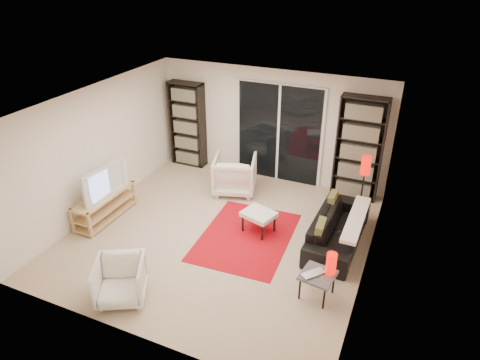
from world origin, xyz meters
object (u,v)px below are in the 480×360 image
(armchair_front, at_px, (121,280))
(tv_stand, at_px, (105,205))
(sofa, at_px, (338,229))
(side_table, at_px, (318,277))
(bookshelf_right, at_px, (359,149))
(floor_lamp, at_px, (365,173))
(armchair_back, at_px, (235,174))
(ottoman, at_px, (259,215))
(bookshelf_left, at_px, (187,125))

(armchair_front, bearing_deg, tv_stand, 106.64)
(sofa, bearing_deg, tv_stand, 104.24)
(armchair_front, bearing_deg, side_table, -3.65)
(bookshelf_right, distance_m, floor_lamp, 0.84)
(sofa, relative_size, armchair_back, 2.21)
(sofa, height_order, ottoman, sofa)
(armchair_back, distance_m, armchair_front, 3.54)
(armchair_front, bearing_deg, sofa, 17.18)
(sofa, bearing_deg, bookshelf_left, 67.16)
(bookshelf_left, relative_size, floor_lamp, 1.54)
(tv_stand, bearing_deg, armchair_front, -45.26)
(bookshelf_right, xyz_separation_m, ottoman, (-1.31, -1.98, -0.71))
(ottoman, bearing_deg, floor_lamp, 37.01)
(sofa, bearing_deg, bookshelf_right, 3.01)
(ottoman, distance_m, floor_lamp, 2.05)
(tv_stand, distance_m, side_table, 4.19)
(armchair_front, relative_size, ottoman, 1.07)
(bookshelf_right, relative_size, floor_lamp, 1.66)
(bookshelf_right, height_order, armchair_front, bookshelf_right)
(bookshelf_left, bearing_deg, armchair_front, -72.67)
(floor_lamp, bearing_deg, armchair_back, 179.83)
(tv_stand, bearing_deg, floor_lamp, 23.60)
(armchair_back, height_order, armchair_front, armchair_back)
(side_table, height_order, floor_lamp, floor_lamp)
(sofa, bearing_deg, side_table, -178.37)
(armchair_front, bearing_deg, ottoman, 35.11)
(bookshelf_right, relative_size, sofa, 1.10)
(armchair_back, bearing_deg, armchair_front, 70.29)
(tv_stand, height_order, floor_lamp, floor_lamp)
(sofa, distance_m, armchair_front, 3.62)
(bookshelf_left, bearing_deg, bookshelf_right, -0.00)
(bookshelf_right, height_order, ottoman, bookshelf_right)
(side_table, bearing_deg, ottoman, 139.05)
(ottoman, bearing_deg, side_table, -40.95)
(armchair_back, height_order, ottoman, armchair_back)
(armchair_front, height_order, side_table, armchair_front)
(armchair_front, bearing_deg, floor_lamp, 23.98)
(armchair_front, relative_size, side_table, 1.34)
(side_table, bearing_deg, floor_lamp, 85.35)
(ottoman, bearing_deg, bookshelf_left, 142.08)
(bookshelf_right, bearing_deg, sofa, -88.35)
(sofa, bearing_deg, armchair_back, 69.21)
(armchair_back, bearing_deg, floor_lamp, 163.17)
(sofa, xyz_separation_m, floor_lamp, (0.20, 0.95, 0.68))
(armchair_back, height_order, side_table, armchair_back)
(bookshelf_right, distance_m, tv_stand, 4.98)
(tv_stand, bearing_deg, sofa, 12.88)
(sofa, bearing_deg, armchair_front, 136.64)
(bookshelf_right, distance_m, armchair_back, 2.53)
(tv_stand, relative_size, sofa, 0.71)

